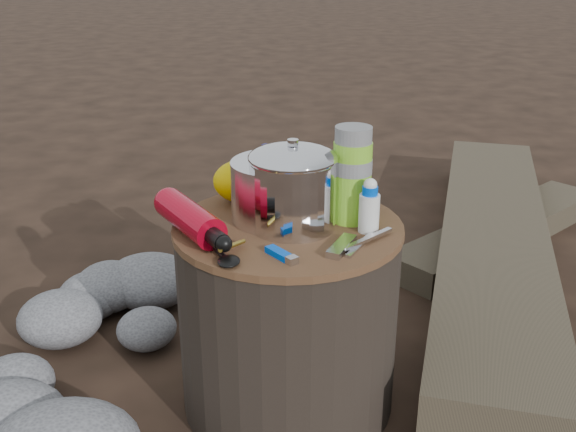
{
  "coord_description": "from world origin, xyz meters",
  "views": [
    {
      "loc": [
        0.02,
        -1.35,
        1.03
      ],
      "look_at": [
        0.0,
        0.0,
        0.48
      ],
      "focal_mm": 42.01,
      "sensor_mm": 36.0,
      "label": 1
    }
  ],
  "objects_px": {
    "camping_pot": "(293,187)",
    "travel_mug": "(354,180)",
    "log_main": "(492,246)",
    "fuel_bottle": "(190,218)",
    "stump": "(288,316)",
    "thermos": "(352,175)"
  },
  "relations": [
    {
      "from": "log_main",
      "to": "thermos",
      "type": "xyz_separation_m",
      "value": [
        -0.54,
        -0.69,
        0.48
      ]
    },
    {
      "from": "fuel_bottle",
      "to": "travel_mug",
      "type": "bearing_deg",
      "value": -5.22
    },
    {
      "from": "log_main",
      "to": "fuel_bottle",
      "type": "bearing_deg",
      "value": -125.04
    },
    {
      "from": "log_main",
      "to": "camping_pot",
      "type": "xyz_separation_m",
      "value": [
        -0.67,
        -0.73,
        0.47
      ]
    },
    {
      "from": "stump",
      "to": "camping_pot",
      "type": "xyz_separation_m",
      "value": [
        0.01,
        -0.01,
        0.32
      ]
    },
    {
      "from": "fuel_bottle",
      "to": "travel_mug",
      "type": "xyz_separation_m",
      "value": [
        0.36,
        0.19,
        0.02
      ]
    },
    {
      "from": "log_main",
      "to": "camping_pot",
      "type": "relative_size",
      "value": 10.76
    },
    {
      "from": "camping_pot",
      "to": "fuel_bottle",
      "type": "bearing_deg",
      "value": -170.37
    },
    {
      "from": "log_main",
      "to": "travel_mug",
      "type": "bearing_deg",
      "value": -118.46
    },
    {
      "from": "log_main",
      "to": "camping_pot",
      "type": "bearing_deg",
      "value": -118.43
    },
    {
      "from": "stump",
      "to": "thermos",
      "type": "relative_size",
      "value": 2.38
    },
    {
      "from": "stump",
      "to": "fuel_bottle",
      "type": "height_order",
      "value": "fuel_bottle"
    },
    {
      "from": "stump",
      "to": "travel_mug",
      "type": "distance_m",
      "value": 0.35
    },
    {
      "from": "stump",
      "to": "travel_mug",
      "type": "bearing_deg",
      "value": 43.09
    },
    {
      "from": "camping_pot",
      "to": "travel_mug",
      "type": "xyz_separation_m",
      "value": [
        0.14,
        0.16,
        -0.04
      ]
    },
    {
      "from": "fuel_bottle",
      "to": "thermos",
      "type": "bearing_deg",
      "value": -20.93
    },
    {
      "from": "thermos",
      "to": "travel_mug",
      "type": "bearing_deg",
      "value": 82.94
    },
    {
      "from": "stump",
      "to": "log_main",
      "type": "height_order",
      "value": "stump"
    },
    {
      "from": "camping_pot",
      "to": "fuel_bottle",
      "type": "height_order",
      "value": "camping_pot"
    },
    {
      "from": "stump",
      "to": "camping_pot",
      "type": "height_order",
      "value": "camping_pot"
    },
    {
      "from": "stump",
      "to": "travel_mug",
      "type": "height_order",
      "value": "travel_mug"
    },
    {
      "from": "camping_pot",
      "to": "travel_mug",
      "type": "bearing_deg",
      "value": 47.52
    }
  ]
}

